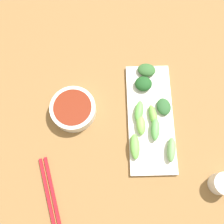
{
  "coord_description": "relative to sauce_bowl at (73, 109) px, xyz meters",
  "views": [
    {
      "loc": [
        -0.03,
        -0.22,
        0.8
      ],
      "look_at": [
        -0.03,
        0.02,
        0.05
      ],
      "focal_mm": 42.13,
      "sensor_mm": 36.0,
      "label": 1
    }
  ],
  "objects": [
    {
      "name": "tea_cup",
      "position": [
        0.42,
        -0.23,
        0.0
      ],
      "size": [
        0.06,
        0.06,
        0.05
      ],
      "primitive_type": "cylinder",
      "color": "white",
      "rests_on": "tabletop"
    },
    {
      "name": "broccoli_leafy_3",
      "position": [
        0.23,
        0.13,
        -0.0
      ],
      "size": [
        0.06,
        0.05,
        0.02
      ],
      "primitive_type": "ellipsoid",
      "rotation": [
        0.0,
        0.0,
        -0.15
      ],
      "color": "#305C2B",
      "rests_on": "serving_plate"
    },
    {
      "name": "broccoli_leafy_0",
      "position": [
        0.28,
        0.0,
        -0.0
      ],
      "size": [
        0.05,
        0.06,
        0.02
      ],
      "primitive_type": "ellipsoid",
      "rotation": [
        0.0,
        0.0,
        0.13
      ],
      "color": "#2B582B",
      "rests_on": "serving_plate"
    },
    {
      "name": "broccoli_stalk_7",
      "position": [
        0.18,
        -0.12,
        0.0
      ],
      "size": [
        0.03,
        0.08,
        0.02
      ],
      "primitive_type": "ellipsoid",
      "rotation": [
        0.0,
        0.0,
        0.01
      ],
      "color": "#62A946",
      "rests_on": "serving_plate"
    },
    {
      "name": "broccoli_stalk_4",
      "position": [
        0.2,
        -0.05,
        0.0
      ],
      "size": [
        0.03,
        0.06,
        0.02
      ],
      "primitive_type": "ellipsoid",
      "rotation": [
        0.0,
        0.0,
        0.04
      ],
      "color": "#73B34A",
      "rests_on": "serving_plate"
    },
    {
      "name": "broccoli_stalk_8",
      "position": [
        0.29,
        -0.13,
        0.0
      ],
      "size": [
        0.04,
        0.08,
        0.03
      ],
      "primitive_type": "ellipsoid",
      "rotation": [
        0.0,
        0.0,
        -0.15
      ],
      "color": "#6A9E59",
      "rests_on": "serving_plate"
    },
    {
      "name": "tabletop",
      "position": [
        0.14,
        -0.03,
        -0.03
      ],
      "size": [
        2.1,
        2.1,
        0.02
      ],
      "primitive_type": "cube",
      "color": "brown",
      "rests_on": "ground"
    },
    {
      "name": "chopsticks",
      "position": [
        -0.06,
        -0.26,
        -0.02
      ],
      "size": [
        0.08,
        0.23,
        0.01
      ],
      "rotation": [
        0.0,
        0.0,
        0.26
      ],
      "color": "red",
      "rests_on": "tabletop"
    },
    {
      "name": "broccoli_leafy_5",
      "position": [
        0.22,
        0.08,
        0.0
      ],
      "size": [
        0.06,
        0.05,
        0.03
      ],
      "primitive_type": "ellipsoid",
      "rotation": [
        0.0,
        0.0,
        -0.04
      ],
      "color": "#1B491D",
      "rests_on": "serving_plate"
    },
    {
      "name": "serving_plate",
      "position": [
        0.24,
        -0.03,
        -0.02
      ],
      "size": [
        0.14,
        0.35,
        0.01
      ],
      "primitive_type": "cube",
      "color": "silver",
      "rests_on": "tabletop"
    },
    {
      "name": "broccoli_stalk_2",
      "position": [
        0.25,
        -0.07,
        0.0
      ],
      "size": [
        0.03,
        0.07,
        0.03
      ],
      "primitive_type": "ellipsoid",
      "rotation": [
        0.0,
        0.0,
        -0.11
      ],
      "color": "#5DA753",
      "rests_on": "serving_plate"
    },
    {
      "name": "broccoli_stalk_6",
      "position": [
        0.2,
        -0.01,
        0.0
      ],
      "size": [
        0.04,
        0.07,
        0.03
      ],
      "primitive_type": "ellipsoid",
      "rotation": [
        0.0,
        0.0,
        -0.19
      ],
      "color": "#5CB149",
      "rests_on": "serving_plate"
    },
    {
      "name": "broccoli_stalk_1",
      "position": [
        0.24,
        -0.03,
        -0.0
      ],
      "size": [
        0.03,
        0.07,
        0.02
      ],
      "primitive_type": "ellipsoid",
      "rotation": [
        0.0,
        0.0,
        0.16
      ],
      "color": "#6BA642",
      "rests_on": "serving_plate"
    },
    {
      "name": "sauce_bowl",
      "position": [
        0.0,
        0.0,
        0.0
      ],
      "size": [
        0.14,
        0.14,
        0.04
      ],
      "color": "silver",
      "rests_on": "tabletop"
    }
  ]
}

